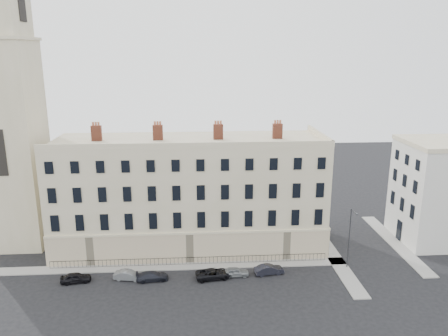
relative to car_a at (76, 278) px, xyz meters
The scene contains 15 objects.
ground 19.51m from the car_a, ahead, with size 160.00×160.00×0.00m, color black.
terrace 18.14m from the car_a, 36.75° to the left, with size 36.22×12.22×17.00m.
church_tower 24.17m from the car_a, 131.29° to the left, with size 8.00×8.13×44.00m.
adjacent_building 49.66m from the car_a, 10.61° to the left, with size 10.00×10.00×14.00m, color silver.
pavement_terrace 9.91m from the car_a, 18.06° to the left, with size 48.00×2.00×0.12m, color gray.
pavement_east_return 32.97m from the car_a, 10.61° to the left, with size 2.00×24.00×0.12m, color gray.
pavement_adjacent 43.17m from the car_a, 10.77° to the left, with size 2.00×20.00×0.12m, color gray.
railings 13.85m from the car_a, 14.50° to the left, with size 35.00×0.04×0.96m.
car_a is the anchor object (origin of this frame).
car_b 6.10m from the car_a, ahead, with size 1.20×3.43×1.13m, color slate.
car_c 8.96m from the car_a, ahead, with size 1.55×3.81×1.10m, color black.
car_d 16.22m from the car_a, ahead, with size 1.96×4.24×1.18m, color black.
car_e 18.91m from the car_a, ahead, with size 1.33×3.30×1.12m, color gray.
car_f 23.07m from the car_a, ahead, with size 1.26×3.61×1.19m, color black.
streetlamp 33.43m from the car_a, ahead, with size 0.36×1.70×7.87m.
Camera 1 is at (-5.02, -45.42, 26.37)m, focal length 35.00 mm.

